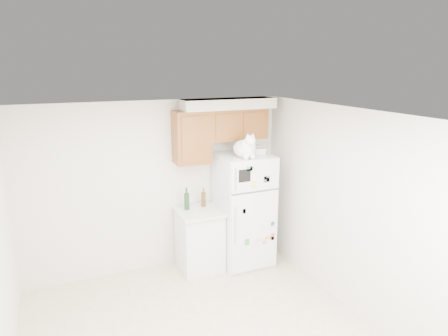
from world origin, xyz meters
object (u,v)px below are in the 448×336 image
base_counter (200,239)px  bottle_amber (203,197)px  cat (246,148)px  storage_box_back (254,148)px  refrigerator (244,210)px  storage_box_front (260,151)px  bottle_green (187,199)px

base_counter → bottle_amber: bottle_amber is taller
cat → storage_box_back: bearing=47.5°
base_counter → storage_box_back: 1.58m
base_counter → refrigerator: bearing=-6.1°
cat → storage_box_back: 0.44m
refrigerator → storage_box_back: size_ratio=9.44×
refrigerator → cat: 1.01m
cat → bottle_amber: cat is taller
storage_box_front → bottle_amber: storage_box_front is taller
cat → bottle_amber: 1.00m
storage_box_front → bottle_green: size_ratio=0.45×
storage_box_back → storage_box_front: storage_box_back is taller
base_counter → cat: 1.53m
base_counter → bottle_green: bearing=147.4°
cat → storage_box_front: bearing=21.8°
refrigerator → bottle_amber: 0.64m
storage_box_back → bottle_green: size_ratio=0.54×
storage_box_back → refrigerator: bearing=-124.3°
bottle_green → bottle_amber: (0.27, 0.03, -0.02)m
refrigerator → bottle_green: size_ratio=5.11×
bottle_amber → bottle_green: bearing=-173.4°
bottle_amber → cat: bearing=-37.1°
base_counter → cat: bearing=-22.0°
bottle_amber → storage_box_back: bearing=-4.4°
storage_box_front → refrigerator: bearing=176.9°
refrigerator → bottle_amber: bearing=160.5°
refrigerator → base_counter: (-0.69, 0.07, -0.39)m
base_counter → cat: size_ratio=1.72×
bottle_amber → storage_box_front: bearing=-18.3°
refrigerator → bottle_amber: size_ratio=5.82×
refrigerator → base_counter: size_ratio=1.85×
storage_box_back → storage_box_front: (0.00, -0.20, -0.01)m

